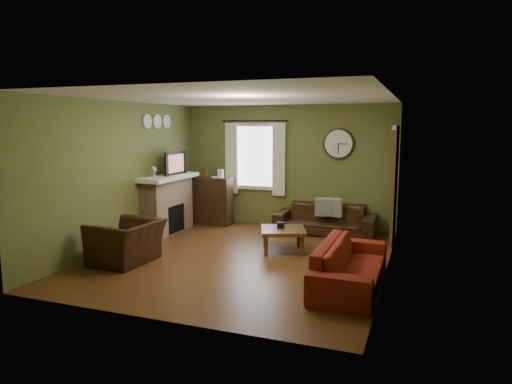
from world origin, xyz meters
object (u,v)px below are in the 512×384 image
(sofa_brown, at_px, (325,219))
(sofa_red, at_px, (350,264))
(armchair, at_px, (127,242))
(coffee_table, at_px, (283,240))
(bookshelf, at_px, (212,201))

(sofa_brown, xyz_separation_m, sofa_red, (0.95, -2.89, 0.00))
(armchair, height_order, coffee_table, armchair)
(sofa_brown, relative_size, sofa_red, 0.99)
(bookshelf, bearing_deg, sofa_red, -39.56)
(sofa_brown, height_order, coffee_table, sofa_brown)
(armchair, distance_m, coffee_table, 2.62)
(sofa_red, bearing_deg, bookshelf, 50.44)
(bookshelf, relative_size, sofa_brown, 0.52)
(armchair, bearing_deg, sofa_red, 96.21)
(armchair, bearing_deg, bookshelf, -177.27)
(bookshelf, distance_m, sofa_brown, 2.53)
(sofa_red, distance_m, coffee_table, 1.90)
(bookshelf, height_order, armchair, bookshelf)
(bookshelf, distance_m, armchair, 3.06)
(armchair, bearing_deg, coffee_table, 128.21)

